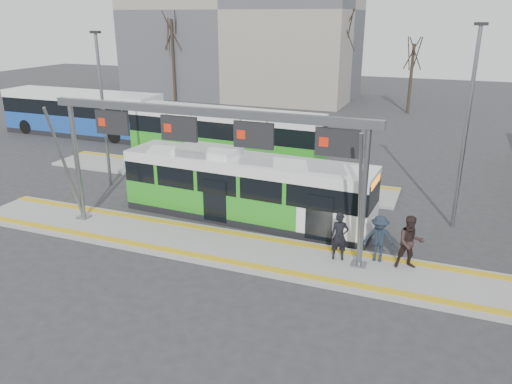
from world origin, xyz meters
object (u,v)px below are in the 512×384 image
passenger_c (379,239)px  hero_bus (245,188)px  passenger_a (339,236)px  passenger_b (410,242)px  gantry (206,137)px

passenger_c → hero_bus: bearing=159.5°
passenger_a → passenger_c: size_ratio=1.02×
passenger_b → gantry: bearing=163.4°
gantry → hero_bus: bearing=83.8°
gantry → passenger_a: (5.06, 0.26, -3.27)m
hero_bus → passenger_c: (6.09, -2.28, -0.38)m
passenger_b → passenger_c: 1.09m
hero_bus → passenger_c: hero_bus is taller
passenger_a → passenger_c: (1.34, 0.38, -0.02)m
hero_bus → gantry: bearing=-93.4°
passenger_c → gantry: bearing=-174.4°
passenger_a → passenger_b: bearing=-7.2°
hero_bus → passenger_b: 7.56m
gantry → passenger_c: bearing=5.6°
passenger_b → hero_bus: bearing=141.0°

